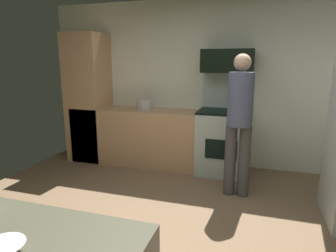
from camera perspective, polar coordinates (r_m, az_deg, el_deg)
The scene contains 9 objects.
ground_plane at distance 2.91m, azimuth -2.32°, elevation -22.12°, with size 5.20×4.80×0.02m, color brown.
wall_back at distance 4.67m, azimuth 7.22°, elevation 8.25°, with size 5.20×0.12×2.60m, color silver.
lower_cabinet_run at distance 4.72m, azimuth -4.68°, elevation -2.14°, with size 2.40×0.60×0.90m, color tan.
cabinet_column at distance 5.06m, azimuth -15.44°, elevation 5.38°, with size 0.60×0.60×2.10m, color tan.
oven_range at distance 4.39m, azimuth 10.99°, elevation -2.58°, with size 0.76×0.65×1.50m.
microwave at distance 4.33m, azimuth 11.77°, elevation 12.53°, with size 0.74×0.38×0.33m, color black.
person_cook at distance 3.55m, azimuth 13.98°, elevation 1.40°, with size 0.31×0.30×1.74m.
mixing_bowl_small at distance 1.39m, azimuth -29.97°, elevation -20.61°, with size 0.17×0.17×0.05m, color white.
stock_pot at distance 4.61m, azimuth -4.64°, elevation 4.19°, with size 0.26×0.26×0.15m, color #BCB4B5.
Camera 1 is at (0.81, -2.25, 1.65)m, focal length 30.72 mm.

